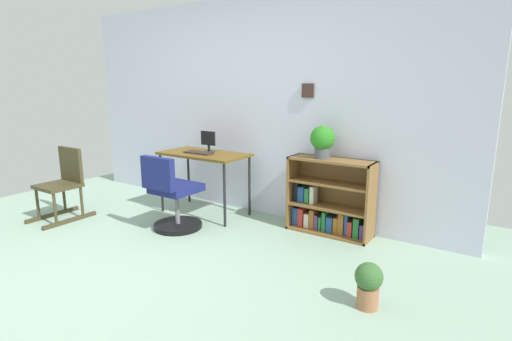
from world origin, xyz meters
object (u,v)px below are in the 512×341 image
(desk, at_px, (204,158))
(office_chair, at_px, (173,198))
(potted_plant_floor, at_px, (368,283))
(potted_plant_on_shelf, at_px, (322,140))
(monitor, at_px, (208,142))
(rocking_chair, at_px, (64,183))
(bookshelf_low, at_px, (329,201))
(keyboard, at_px, (199,153))

(desk, xyz_separation_m, office_chair, (0.08, -0.61, -0.33))
(desk, relative_size, potted_plant_floor, 3.16)
(potted_plant_on_shelf, xyz_separation_m, potted_plant_floor, (0.90, -1.16, -0.80))
(desk, distance_m, potted_plant_floor, 2.55)
(desk, height_order, monitor, monitor)
(rocking_chair, xyz_separation_m, potted_plant_floor, (3.56, 0.07, -0.24))
(potted_plant_floor, bearing_deg, potted_plant_on_shelf, 127.82)
(office_chair, xyz_separation_m, potted_plant_floor, (2.23, -0.35, -0.16))
(bookshelf_low, bearing_deg, rocking_chair, -154.89)
(desk, height_order, potted_plant_floor, desk)
(office_chair, distance_m, bookshelf_low, 1.66)
(rocking_chair, distance_m, bookshelf_low, 3.03)
(office_chair, bearing_deg, keyboard, 100.22)
(office_chair, bearing_deg, potted_plant_on_shelf, 31.37)
(bookshelf_low, bearing_deg, desk, -170.48)
(bookshelf_low, bearing_deg, potted_plant_floor, -55.88)
(rocking_chair, distance_m, potted_plant_on_shelf, 2.98)
(keyboard, height_order, rocking_chair, rocking_chair)
(rocking_chair, height_order, bookshelf_low, rocking_chair)
(monitor, distance_m, bookshelf_low, 1.58)
(monitor, relative_size, bookshelf_low, 0.28)
(desk, distance_m, bookshelf_low, 1.55)
(monitor, xyz_separation_m, keyboard, (-0.03, -0.14, -0.11))
(office_chair, xyz_separation_m, bookshelf_low, (1.41, 0.86, -0.01))
(desk, distance_m, potted_plant_on_shelf, 1.46)
(keyboard, relative_size, bookshelf_low, 0.42)
(rocking_chair, bearing_deg, desk, 39.70)
(monitor, bearing_deg, bookshelf_low, 6.99)
(bookshelf_low, height_order, potted_plant_on_shelf, potted_plant_on_shelf)
(keyboard, bearing_deg, potted_plant_floor, -20.77)
(potted_plant_on_shelf, bearing_deg, potted_plant_floor, -52.18)
(office_chair, height_order, rocking_chair, office_chair)
(desk, bearing_deg, office_chair, -82.58)
(potted_plant_on_shelf, height_order, potted_plant_floor, potted_plant_on_shelf)
(desk, relative_size, bookshelf_low, 1.19)
(office_chair, distance_m, rocking_chair, 1.39)
(bookshelf_low, distance_m, potted_plant_on_shelf, 0.64)
(monitor, distance_m, potted_plant_on_shelf, 1.41)
(rocking_chair, bearing_deg, bookshelf_low, 25.11)
(desk, relative_size, potted_plant_on_shelf, 3.15)
(monitor, distance_m, rocking_chair, 1.73)
(keyboard, bearing_deg, desk, 77.20)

